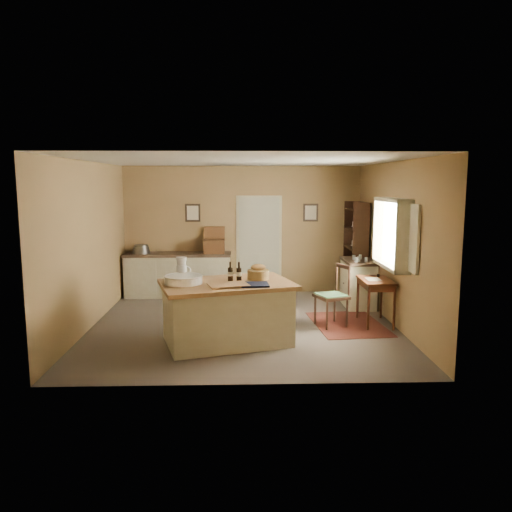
{
  "coord_description": "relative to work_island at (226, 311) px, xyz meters",
  "views": [
    {
      "loc": [
        -0.05,
        -8.09,
        2.36
      ],
      "look_at": [
        0.21,
        0.07,
        1.15
      ],
      "focal_mm": 35.0,
      "sensor_mm": 36.0,
      "label": 1
    }
  ],
  "objects": [
    {
      "name": "desk_chair",
      "position": [
        1.71,
        0.79,
        0.02
      ],
      "size": [
        0.6,
        0.6,
        1.0
      ],
      "primitive_type": null,
      "rotation": [
        0.0,
        0.0,
        0.37
      ],
      "color": "black",
      "rests_on": "ground"
    },
    {
      "name": "ceiling",
      "position": [
        0.26,
        0.92,
        2.22
      ],
      "size": [
        5.0,
        5.0,
        0.0
      ],
      "primitive_type": "plane",
      "color": "silver",
      "rests_on": "wall_back"
    },
    {
      "name": "wall_back",
      "position": [
        0.26,
        3.42,
        0.87
      ],
      "size": [
        5.0,
        0.1,
        2.7
      ],
      "primitive_type": "cube",
      "color": "olive",
      "rests_on": "ground"
    },
    {
      "name": "work_island",
      "position": [
        0.0,
        0.0,
        0.0
      ],
      "size": [
        2.14,
        1.69,
        1.2
      ],
      "rotation": [
        0.0,
        0.0,
        0.28
      ],
      "color": "beige",
      "rests_on": "ground"
    },
    {
      "name": "shelving_unit",
      "position": [
        2.61,
        2.84,
        0.5
      ],
      "size": [
        0.33,
        0.89,
        1.97
      ],
      "color": "black",
      "rests_on": "ground"
    },
    {
      "name": "right_cabinet",
      "position": [
        2.46,
        2.12,
        -0.02
      ],
      "size": [
        0.54,
        0.97,
        0.99
      ],
      "color": "beige",
      "rests_on": "ground"
    },
    {
      "name": "window",
      "position": [
        2.69,
        0.72,
        1.07
      ],
      "size": [
        0.25,
        1.99,
        1.12
      ],
      "color": "beige",
      "rests_on": "ground"
    },
    {
      "name": "rug",
      "position": [
        2.01,
        0.88,
        -0.48
      ],
      "size": [
        1.23,
        1.69,
        0.01
      ],
      "primitive_type": "cube",
      "rotation": [
        0.0,
        0.0,
        0.09
      ],
      "color": "#4E1D10",
      "rests_on": "ground"
    },
    {
      "name": "door",
      "position": [
        0.61,
        3.39,
        0.57
      ],
      "size": [
        0.97,
        0.06,
        2.11
      ],
      "primitive_type": "cube",
      "color": "#B5B59B",
      "rests_on": "ground"
    },
    {
      "name": "wall_front",
      "position": [
        0.26,
        -1.58,
        0.87
      ],
      "size": [
        5.0,
        0.1,
        2.7
      ],
      "primitive_type": "cube",
      "color": "olive",
      "rests_on": "ground"
    },
    {
      "name": "framed_prints",
      "position": [
        0.46,
        3.4,
        1.24
      ],
      "size": [
        2.82,
        0.02,
        0.38
      ],
      "color": "black",
      "rests_on": "ground"
    },
    {
      "name": "wall_right",
      "position": [
        2.76,
        0.92,
        0.87
      ],
      "size": [
        0.1,
        5.0,
        2.7
      ],
      "primitive_type": "cube",
      "color": "olive",
      "rests_on": "ground"
    },
    {
      "name": "ground",
      "position": [
        0.26,
        0.92,
        -0.48
      ],
      "size": [
        5.0,
        5.0,
        0.0
      ],
      "primitive_type": "plane",
      "color": "brown",
      "rests_on": "ground"
    },
    {
      "name": "sideboard",
      "position": [
        -1.07,
        3.12,
        -0.0
      ],
      "size": [
        2.2,
        0.62,
        1.18
      ],
      "color": "beige",
      "rests_on": "ground"
    },
    {
      "name": "wall_left",
      "position": [
        -2.24,
        0.92,
        0.87
      ],
      "size": [
        0.1,
        5.0,
        2.7
      ],
      "primitive_type": "cube",
      "color": "olive",
      "rests_on": "ground"
    },
    {
      "name": "writing_desk",
      "position": [
        2.46,
        0.88,
        0.18
      ],
      "size": [
        0.5,
        0.81,
        0.82
      ],
      "color": "#37180C",
      "rests_on": "ground"
    }
  ]
}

